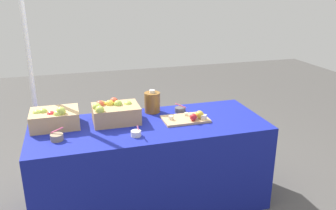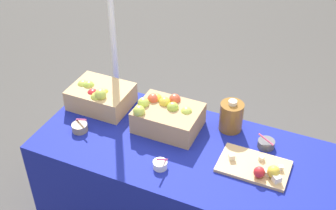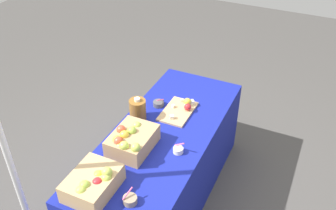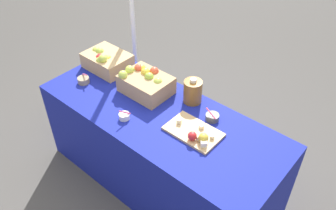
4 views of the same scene
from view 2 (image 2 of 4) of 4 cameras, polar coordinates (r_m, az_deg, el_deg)
table at (r=2.75m, az=3.85°, el=-11.78°), size 1.90×0.76×0.74m
apple_crate_left at (r=2.80m, az=-8.80°, el=1.17°), size 0.37×0.28×0.19m
apple_crate_middle at (r=2.60m, az=-0.13°, el=-1.38°), size 0.37×0.28×0.19m
cutting_board_front at (r=2.40m, az=11.51°, el=-7.95°), size 0.37×0.23×0.09m
sample_bowl_near at (r=2.56m, az=12.60°, el=-4.90°), size 0.10×0.10×0.09m
sample_bowl_mid at (r=2.65m, az=-11.36°, el=-2.85°), size 0.10×0.09×0.10m
sample_bowl_far at (r=2.37m, az=-1.02°, el=-7.71°), size 0.08×0.09×0.10m
cider_jug at (r=2.60m, az=8.19°, el=-1.45°), size 0.14×0.14×0.20m
tent_pole at (r=3.13m, az=-7.25°, el=10.22°), size 0.04×0.04×2.09m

